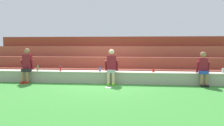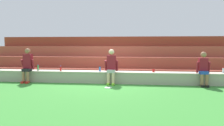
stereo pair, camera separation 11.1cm
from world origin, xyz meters
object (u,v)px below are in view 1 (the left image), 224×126
object	(u,v)px
person_left_of_center	(111,66)
water_bottle_center_gap	(223,70)
person_center	(203,68)
water_bottle_near_right	(60,69)
frisbee	(108,88)
plastic_cup_left_end	(153,70)
person_far_left	(27,65)
water_bottle_mid_right	(38,68)
water_bottle_mid_left	(100,69)

from	to	relation	value
person_left_of_center	water_bottle_center_gap	world-z (taller)	person_left_of_center
person_center	person_left_of_center	bearing A→B (deg)	179.74
water_bottle_near_right	frisbee	xyz separation A→B (m)	(2.13, -0.97, -0.56)
plastic_cup_left_end	frisbee	distance (m)	2.06
person_far_left	water_bottle_mid_right	xyz separation A→B (m)	(0.34, 0.26, -0.16)
person_center	water_bottle_center_gap	bearing A→B (deg)	21.87
water_bottle_near_right	plastic_cup_left_end	xyz separation A→B (m)	(3.83, 0.08, -0.04)
person_far_left	plastic_cup_left_end	xyz separation A→B (m)	(5.16, 0.31, -0.22)
water_bottle_near_right	water_bottle_center_gap	world-z (taller)	water_bottle_near_right
water_bottle_near_right	water_bottle_mid_right	size ratio (longest dim) A/B	0.87
person_left_of_center	person_center	world-z (taller)	person_left_of_center
person_center	water_bottle_mid_left	xyz separation A→B (m)	(-3.99, 0.26, -0.12)
water_bottle_center_gap	water_bottle_mid_left	size ratio (longest dim) A/B	0.99
person_far_left	water_bottle_mid_left	size ratio (longest dim) A/B	6.80
person_far_left	water_bottle_mid_left	distance (m)	3.01
person_center	frisbee	size ratio (longest dim) A/B	5.20
person_left_of_center	water_bottle_center_gap	xyz separation A→B (m)	(4.33, 0.32, -0.17)
person_far_left	frisbee	distance (m)	3.62
person_far_left	person_left_of_center	xyz separation A→B (m)	(3.50, 0.01, -0.01)
water_bottle_center_gap	frisbee	distance (m)	4.52
person_far_left	water_bottle_near_right	bearing A→B (deg)	9.90
water_bottle_center_gap	person_left_of_center	bearing A→B (deg)	-175.75
person_center	person_far_left	bearing A→B (deg)	179.97
water_bottle_mid_right	frisbee	size ratio (longest dim) A/B	0.96
person_far_left	plastic_cup_left_end	distance (m)	5.18
water_bottle_near_right	plastic_cup_left_end	size ratio (longest dim) A/B	1.90
person_far_left	water_bottle_center_gap	distance (m)	7.84
water_bottle_center_gap	frisbee	xyz separation A→B (m)	(-4.36, -1.07, -0.56)
person_left_of_center	water_bottle_near_right	distance (m)	2.18
plastic_cup_left_end	water_bottle_near_right	bearing A→B (deg)	-178.78
person_center	water_bottle_center_gap	distance (m)	0.92
plastic_cup_left_end	person_far_left	bearing A→B (deg)	-176.51
person_left_of_center	water_bottle_mid_right	xyz separation A→B (m)	(-3.16, 0.25, -0.15)
plastic_cup_left_end	water_bottle_mid_left	bearing A→B (deg)	-178.47
person_far_left	water_bottle_center_gap	bearing A→B (deg)	2.45
person_center	frisbee	xyz separation A→B (m)	(-3.52, -0.73, -0.68)
person_left_of_center	water_bottle_mid_left	bearing A→B (deg)	154.05
water_bottle_mid_left	frisbee	world-z (taller)	water_bottle_mid_left
water_bottle_mid_right	person_center	bearing A→B (deg)	-2.26
person_center	plastic_cup_left_end	distance (m)	1.86
water_bottle_center_gap	water_bottle_mid_right	size ratio (longest dim) A/B	0.85
water_bottle_center_gap	person_center	bearing A→B (deg)	-158.13
water_bottle_mid_right	frisbee	distance (m)	3.34
water_bottle_near_right	person_far_left	bearing A→B (deg)	-170.10
frisbee	plastic_cup_left_end	bearing A→B (deg)	31.85
person_center	frisbee	world-z (taller)	person_center
person_left_of_center	person_center	xyz separation A→B (m)	(3.49, -0.02, -0.05)
person_left_of_center	water_bottle_mid_left	distance (m)	0.58
person_left_of_center	water_bottle_center_gap	bearing A→B (deg)	4.25
water_bottle_near_right	water_bottle_mid_left	world-z (taller)	water_bottle_near_right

